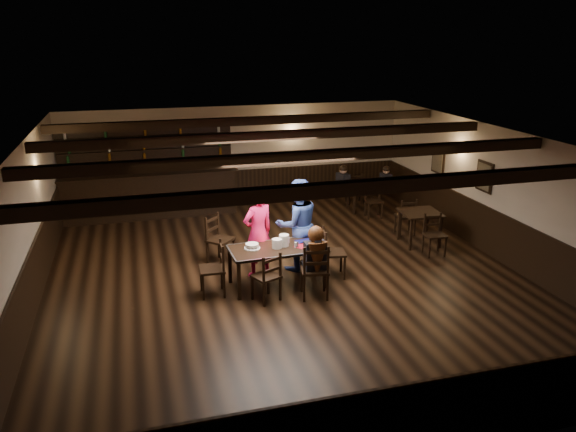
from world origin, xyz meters
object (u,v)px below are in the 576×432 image
object	(u,v)px
dining_table	(277,251)
cake	(252,246)
chair_near_right	(315,267)
chair_near_left	(269,274)
woman_pink	(258,232)
man_blue	(297,225)
bar_counter	(150,189)

from	to	relation	value
dining_table	cake	distance (m)	0.47
chair_near_right	cake	xyz separation A→B (m)	(-0.95, 0.81, 0.20)
chair_near_right	cake	distance (m)	1.26
dining_table	chair_near_left	distance (m)	0.71
woman_pink	man_blue	xyz separation A→B (m)	(0.82, 0.12, 0.04)
dining_table	chair_near_left	world-z (taller)	chair_near_left
dining_table	chair_near_right	bearing A→B (deg)	-55.40
dining_table	cake	bearing A→B (deg)	170.04
chair_near_left	chair_near_right	distance (m)	0.82
man_blue	woman_pink	bearing A→B (deg)	2.48
chair_near_right	cake	world-z (taller)	chair_near_right
cake	dining_table	bearing A→B (deg)	-9.96
chair_near_right	dining_table	bearing A→B (deg)	124.60
dining_table	man_blue	world-z (taller)	man_blue
man_blue	chair_near_right	bearing A→B (deg)	80.84
cake	chair_near_right	bearing A→B (deg)	-40.25
man_blue	cake	xyz separation A→B (m)	(-1.03, -0.58, -0.13)
dining_table	woman_pink	world-z (taller)	woman_pink
woman_pink	man_blue	world-z (taller)	man_blue
man_blue	dining_table	bearing A→B (deg)	42.57
man_blue	cake	size ratio (longest dim) A/B	6.21
cake	bar_counter	xyz separation A→B (m)	(-1.62, 4.84, -0.07)
woman_pink	man_blue	size ratio (longest dim) A/B	0.96
woman_pink	cake	size ratio (longest dim) A/B	5.94
man_blue	bar_counter	world-z (taller)	bar_counter
woman_pink	chair_near_right	bearing A→B (deg)	99.27
chair_near_right	woman_pink	bearing A→B (deg)	120.23
woman_pink	bar_counter	bearing A→B (deg)	-88.16
dining_table	bar_counter	distance (m)	5.33
chair_near_left	chair_near_right	size ratio (longest dim) A/B	0.88
dining_table	bar_counter	world-z (taller)	bar_counter
chair_near_left	bar_counter	xyz separation A→B (m)	(-1.76, 5.53, 0.20)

